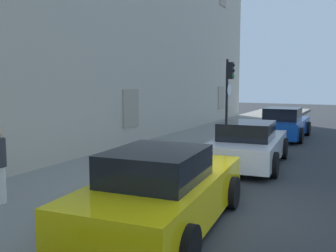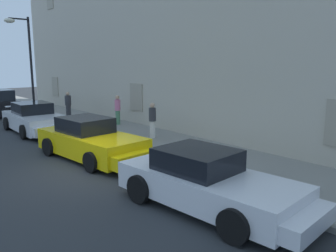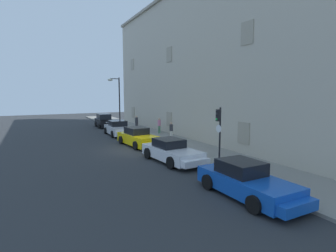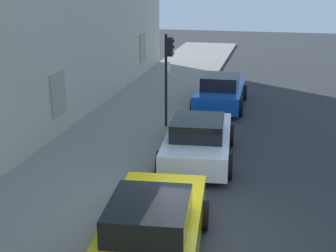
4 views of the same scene
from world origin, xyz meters
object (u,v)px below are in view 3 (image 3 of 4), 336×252
at_px(sportscar_white_middle, 173,152).
at_px(pedestrian_bystander, 137,122).
at_px(street_lamp, 116,94).
at_px(traffic_light, 219,126).
at_px(pedestrian_strolling, 171,130).
at_px(pedestrian_admiring, 159,125).
at_px(sportscar_yellow_flank, 139,138).
at_px(sportscar_tail_end, 249,183).
at_px(hatchback_parked, 104,121).
at_px(sportscar_red_lead, 119,129).

distance_m(sportscar_white_middle, pedestrian_bystander, 14.88).
bearing_deg(sportscar_white_middle, street_lamp, 175.97).
relative_size(traffic_light, pedestrian_strolling, 2.14).
height_order(sportscar_white_middle, pedestrian_admiring, pedestrian_admiring).
xyz_separation_m(sportscar_yellow_flank, sportscar_tail_end, (12.25, 0.05, -0.01)).
distance_m(hatchback_parked, pedestrian_admiring, 9.32).
relative_size(pedestrian_admiring, pedestrian_bystander, 1.01).
relative_size(street_lamp, pedestrian_bystander, 3.78).
relative_size(sportscar_red_lead, traffic_light, 1.48).
bearing_deg(sportscar_yellow_flank, sportscar_tail_end, 0.24).
height_order(sportscar_white_middle, sportscar_tail_end, sportscar_tail_end).
height_order(sportscar_red_lead, traffic_light, traffic_light).
height_order(sportscar_white_middle, pedestrian_strolling, pedestrian_strolling).
height_order(sportscar_yellow_flank, pedestrian_strolling, pedestrian_strolling).
relative_size(hatchback_parked, traffic_light, 1.06).
xyz_separation_m(sportscar_tail_end, pedestrian_bystander, (-21.02, 3.02, 0.31)).
xyz_separation_m(sportscar_red_lead, sportscar_tail_end, (18.47, -0.13, -0.01)).
bearing_deg(sportscar_yellow_flank, sportscar_white_middle, -0.05).
distance_m(sportscar_yellow_flank, hatchback_parked, 13.34).
height_order(traffic_light, pedestrian_admiring, traffic_light).
bearing_deg(sportscar_white_middle, sportscar_red_lead, 179.11).
bearing_deg(sportscar_red_lead, sportscar_yellow_flank, -1.66).
relative_size(sportscar_white_middle, pedestrian_strolling, 3.21).
distance_m(hatchback_parked, pedestrian_bystander, 5.30).
bearing_deg(pedestrian_strolling, sportscar_tail_end, -14.43).
xyz_separation_m(sportscar_white_middle, hatchback_parked, (-19.13, 0.39, 0.15)).
xyz_separation_m(traffic_light, pedestrian_admiring, (-13.11, 2.54, -1.48)).
bearing_deg(street_lamp, pedestrian_strolling, 13.85).
bearing_deg(pedestrian_strolling, hatchback_parked, -166.21).
distance_m(sportscar_yellow_flank, street_lamp, 10.94).
relative_size(hatchback_parked, street_lamp, 0.60).
bearing_deg(sportscar_tail_end, pedestrian_strolling, 165.57).
height_order(sportscar_tail_end, pedestrian_bystander, pedestrian_bystander).
bearing_deg(hatchback_parked, traffic_light, 3.05).
relative_size(sportscar_tail_end, street_lamp, 0.81).
relative_size(street_lamp, pedestrian_strolling, 3.77).
xyz_separation_m(sportscar_red_lead, pedestrian_admiring, (1.45, 3.89, 0.33)).
xyz_separation_m(sportscar_tail_end, pedestrian_admiring, (-17.03, 4.02, 0.34)).
height_order(sportscar_white_middle, street_lamp, street_lamp).
xyz_separation_m(sportscar_yellow_flank, pedestrian_admiring, (-4.77, 4.08, 0.33)).
bearing_deg(traffic_light, pedestrian_admiring, 169.04).
distance_m(sportscar_red_lead, pedestrian_admiring, 4.17).
relative_size(sportscar_yellow_flank, traffic_light, 1.52).
height_order(street_lamp, pedestrian_strolling, street_lamp).
bearing_deg(pedestrian_strolling, traffic_light, -11.61).
bearing_deg(traffic_light, sportscar_yellow_flank, -169.55).
bearing_deg(sportscar_tail_end, traffic_light, 159.22).
height_order(pedestrian_admiring, pedestrian_strolling, pedestrian_admiring).
relative_size(sportscar_tail_end, pedestrian_admiring, 3.05).
bearing_deg(pedestrian_admiring, sportscar_tail_end, -13.30).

